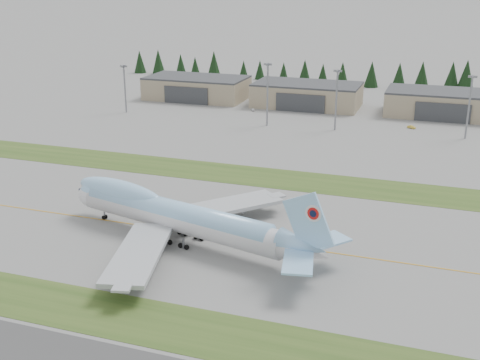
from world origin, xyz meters
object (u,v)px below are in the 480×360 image
at_px(hangar_left, 197,88).
at_px(hangar_center, 307,95).
at_px(boeing_747_freighter, 177,215).
at_px(hangar_right, 444,103).
at_px(service_vehicle_a, 253,111).
at_px(service_vehicle_b, 411,128).

height_order(hangar_left, hangar_center, same).
height_order(boeing_747_freighter, hangar_right, boeing_747_freighter).
relative_size(hangar_left, service_vehicle_a, 15.95).
height_order(hangar_center, hangar_right, same).
bearing_deg(service_vehicle_a, boeing_747_freighter, -100.96).
xyz_separation_m(boeing_747_freighter, hangar_right, (54.75, 154.80, -0.74)).
height_order(boeing_747_freighter, hangar_center, boeing_747_freighter).
xyz_separation_m(hangar_left, service_vehicle_b, (103.94, -27.90, -5.39)).
height_order(service_vehicle_a, service_vehicle_b, service_vehicle_b).
distance_m(hangar_left, hangar_center, 55.00).
distance_m(boeing_747_freighter, hangar_center, 154.89).
bearing_deg(hangar_right, service_vehicle_a, -167.73).
xyz_separation_m(hangar_left, service_vehicle_a, (34.46, -17.51, -5.39)).
xyz_separation_m(boeing_747_freighter, service_vehicle_a, (-25.78, 137.28, -6.13)).
bearing_deg(hangar_left, boeing_747_freighter, -68.73).
distance_m(hangar_center, service_vehicle_b, 56.59).
bearing_deg(boeing_747_freighter, service_vehicle_b, 84.96).
xyz_separation_m(boeing_747_freighter, hangar_center, (-5.25, 154.80, -0.74)).
distance_m(boeing_747_freighter, service_vehicle_b, 134.34).
height_order(hangar_left, service_vehicle_b, hangar_left).
xyz_separation_m(service_vehicle_a, service_vehicle_b, (69.47, -10.39, 0.00)).
distance_m(boeing_747_freighter, hangar_right, 164.20).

